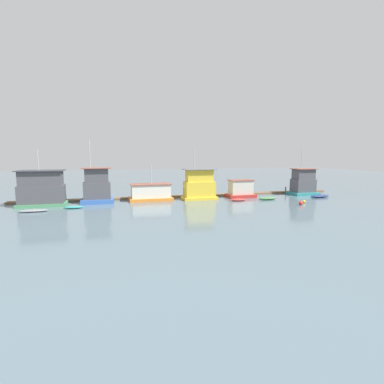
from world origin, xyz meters
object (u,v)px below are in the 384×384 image
houseboat_orange (151,193)px  houseboat_red (241,189)px  houseboat_blue (97,188)px  mooring_post_near_left (232,192)px  houseboat_yellow (199,186)px  buoy_red (301,203)px  dinghy_red (238,200)px  buoy_yellow (304,202)px  houseboat_green (42,189)px  houseboat_teal (303,183)px  dinghy_teal (73,207)px  dinghy_green (267,198)px  mooring_post_far_right (99,195)px  dinghy_grey (34,211)px  dinghy_navy (320,196)px  mooring_post_near_right (286,190)px

houseboat_orange → houseboat_red: (16.42, -0.81, 0.10)m
houseboat_blue → mooring_post_near_left: (24.44, 1.97, -1.78)m
houseboat_yellow → buoy_red: (13.52, -9.99, -2.03)m
dinghy_red → buoy_yellow: bearing=-28.7°
houseboat_green → buoy_red: bearing=-14.8°
houseboat_yellow → houseboat_teal: bearing=0.9°
houseboat_green → houseboat_blue: 8.10m
houseboat_yellow → houseboat_teal: (21.32, 0.34, -0.07)m
houseboat_orange → dinghy_teal: (-11.98, -4.52, -1.18)m
houseboat_red → dinghy_green: houseboat_red is taller
houseboat_green → dinghy_teal: houseboat_green is taller
houseboat_yellow → mooring_post_far_right: bearing=171.2°
houseboat_yellow → mooring_post_near_left: 7.95m
dinghy_grey → mooring_post_far_right: mooring_post_far_right is taller
houseboat_yellow → dinghy_grey: size_ratio=2.37×
houseboat_blue → houseboat_yellow: size_ratio=1.11×
dinghy_navy → buoy_red: buoy_red is taller
dinghy_navy → buoy_yellow: size_ratio=8.21×
houseboat_blue → dinghy_red: bearing=-10.2°
houseboat_teal → buoy_red: houseboat_teal is taller
houseboat_red → dinghy_red: size_ratio=1.89×
houseboat_blue → mooring_post_near_right: 36.21m
houseboat_red → dinghy_red: (-2.12, -3.68, -1.27)m
houseboat_green → houseboat_blue: size_ratio=0.86×
houseboat_teal → mooring_post_near_right: bearing=135.5°
houseboat_orange → mooring_post_near_right: bearing=3.3°
dinghy_teal → buoy_red: buoy_red is taller
houseboat_green → dinghy_grey: bearing=-92.2°
dinghy_red → mooring_post_near_right: 14.45m
houseboat_yellow → houseboat_green: bearing=179.5°
dinghy_grey → buoy_yellow: bearing=-5.2°
houseboat_yellow → dinghy_teal: size_ratio=3.35×
dinghy_red → houseboat_yellow: bearing=149.5°
houseboat_yellow → mooring_post_near_right: bearing=7.9°
houseboat_green → mooring_post_near_left: houseboat_green is taller
mooring_post_near_right → buoy_red: (-5.46, -12.62, -0.37)m
houseboat_blue → dinghy_teal: houseboat_blue is taller
houseboat_orange → dinghy_green: bearing=-13.6°
dinghy_grey → houseboat_yellow: bearing=10.8°
houseboat_green → dinghy_red: 31.41m
mooring_post_far_right → buoy_red: size_ratio=3.15×
houseboat_blue → mooring_post_near_left: size_ratio=7.38×
houseboat_teal → mooring_post_far_right: 38.36m
houseboat_teal → dinghy_grey: size_ratio=2.37×
dinghy_navy → buoy_yellow: dinghy_navy is taller
houseboat_red → houseboat_orange: bearing=177.2°
houseboat_red → mooring_post_near_right: size_ratio=3.68×
buoy_red → houseboat_orange: bearing=153.3°
houseboat_green → dinghy_green: (36.50, -3.98, -2.32)m
dinghy_green → dinghy_navy: 10.56m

